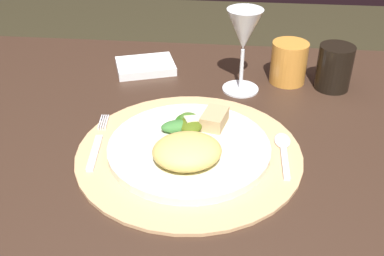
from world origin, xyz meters
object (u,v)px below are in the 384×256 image
fork (97,144)px  dark_tumbler (334,67)px  dinner_plate (189,148)px  wine_glass (244,34)px  amber_tumbler (289,63)px  dining_table (202,192)px  spoon (283,147)px  napkin (145,66)px

fork → dark_tumbler: (0.43, 0.26, 0.04)m
dinner_plate → fork: dinner_plate is taller
wine_glass → amber_tumbler: bearing=26.2°
dining_table → dinner_plate: bearing=-107.7°
wine_glass → dinner_plate: bearing=-109.3°
fork → dining_table: bearing=17.3°
spoon → amber_tumbler: 0.26m
wine_glass → amber_tumbler: size_ratio=1.95×
dark_tumbler → dinner_plate: bearing=-135.8°
fork → wine_glass: size_ratio=0.96×
spoon → amber_tumbler: amber_tumbler is taller
fork → dinner_plate: bearing=-1.0°
dining_table → wine_glass: bearing=70.2°
dining_table → spoon: bearing=-12.9°
dark_tumbler → napkin: bearing=173.6°
napkin → amber_tumbler: 0.31m
napkin → wine_glass: (0.21, -0.07, 0.11)m
amber_tumbler → dinner_plate: bearing=-122.5°
wine_glass → fork: bearing=-135.7°
dinner_plate → wine_glass: wine_glass is taller
dinner_plate → wine_glass: bearing=70.7°
spoon → wine_glass: (-0.07, 0.21, 0.11)m
napkin → wine_glass: wine_glass is taller
dinner_plate → spoon: size_ratio=2.09×
dining_table → amber_tumbler: (0.16, 0.23, 0.18)m
napkin → amber_tumbler: amber_tumbler is taller
fork → napkin: (0.03, 0.31, 0.00)m
spoon → wine_glass: bearing=109.3°
spoon → dark_tumbler: (0.11, 0.24, 0.04)m
spoon → amber_tumbler: (0.02, 0.26, 0.04)m
fork → amber_tumbler: (0.34, 0.28, 0.04)m
dining_table → wine_glass: 0.32m
amber_tumbler → wine_glass: bearing=-153.8°
dinner_plate → spoon: bearing=9.3°
dinner_plate → amber_tumbler: size_ratio=3.07×
dining_table → amber_tumbler: 0.33m
dining_table → spoon: 0.20m
fork → napkin: 0.31m
spoon → wine_glass: size_ratio=0.75×
dining_table → fork: 0.23m
amber_tumbler → dark_tumbler: (0.09, -0.02, 0.00)m
dining_table → dark_tumbler: size_ratio=15.20×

